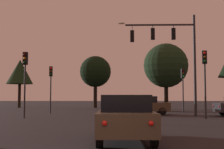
{
  "coord_description": "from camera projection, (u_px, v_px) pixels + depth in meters",
  "views": [
    {
      "loc": [
        0.58,
        -6.01,
        1.45
      ],
      "look_at": [
        -0.2,
        18.01,
        3.23
      ],
      "focal_mm": 48.93,
      "sensor_mm": 36.0,
      "label": 1
    }
  ],
  "objects": [
    {
      "name": "ground_plane",
      "position": [
        116.0,
        112.0,
        30.32
      ],
      "size": [
        168.0,
        168.0,
        0.0
      ],
      "primitive_type": "plane",
      "color": "black",
      "rests_on": "ground"
    },
    {
      "name": "traffic_signal_mast_arm",
      "position": [
        171.0,
        46.0,
        23.56
      ],
      "size": [
        6.01,
        0.4,
        7.82
      ],
      "color": "#232326",
      "rests_on": "ground"
    },
    {
      "name": "traffic_light_corner_left",
      "position": [
        205.0,
        70.0,
        20.59
      ],
      "size": [
        0.33,
        0.37,
        4.6
      ],
      "color": "#232326",
      "rests_on": "ground"
    },
    {
      "name": "traffic_light_corner_right",
      "position": [
        25.0,
        71.0,
        21.33
      ],
      "size": [
        0.34,
        0.37,
        4.61
      ],
      "color": "#232326",
      "rests_on": "ground"
    },
    {
      "name": "traffic_light_median",
      "position": [
        183.0,
        81.0,
        29.09
      ],
      "size": [
        0.35,
        0.38,
        4.16
      ],
      "color": "#232326",
      "rests_on": "ground"
    },
    {
      "name": "traffic_light_far_side",
      "position": [
        51.0,
        80.0,
        27.36
      ],
      "size": [
        0.34,
        0.37,
        4.21
      ],
      "color": "#232326",
      "rests_on": "ground"
    },
    {
      "name": "car_nearside_lane",
      "position": [
        125.0,
        117.0,
        10.12
      ],
      "size": [
        1.86,
        4.3,
        1.52
      ],
      "color": "#473828",
      "rests_on": "ground"
    },
    {
      "name": "car_crossing_right",
      "position": [
        145.0,
        105.0,
        25.33
      ],
      "size": [
        4.08,
        1.81,
        1.52
      ],
      "color": "#473828",
      "rests_on": "ground"
    },
    {
      "name": "tree_behind_sign",
      "position": [
        20.0,
        72.0,
        42.28
      ],
      "size": [
        3.63,
        3.63,
        6.65
      ],
      "color": "black",
      "rests_on": "ground"
    },
    {
      "name": "tree_left_far",
      "position": [
        166.0,
        66.0,
        32.53
      ],
      "size": [
        4.72,
        4.72,
        7.17
      ],
      "color": "black",
      "rests_on": "ground"
    },
    {
      "name": "tree_center_horizon",
      "position": [
        95.0,
        72.0,
        41.41
      ],
      "size": [
        4.23,
        4.23,
        7.03
      ],
      "color": "black",
      "rests_on": "ground"
    }
  ]
}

